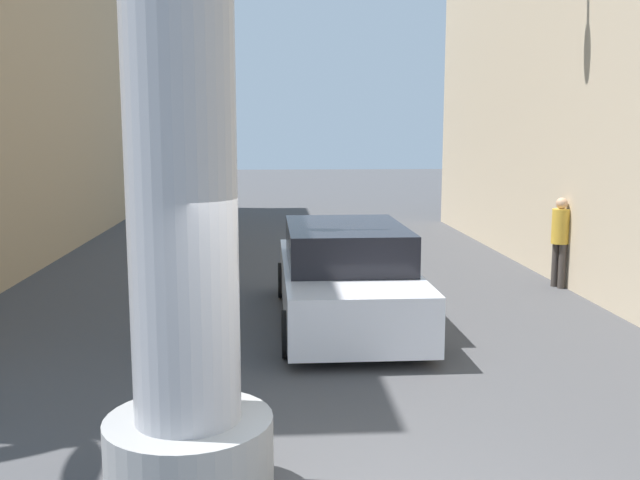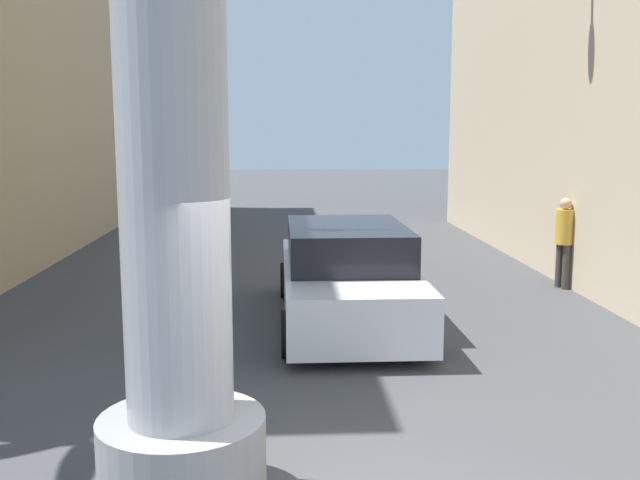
% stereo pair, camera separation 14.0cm
% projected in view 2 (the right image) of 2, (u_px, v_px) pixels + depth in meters
% --- Properties ---
extents(ground_plane, '(84.65, 84.65, 0.00)m').
position_uv_depth(ground_plane, '(308.00, 273.00, 15.34)').
color(ground_plane, '#424244').
extents(street_lamp, '(2.43, 0.28, 6.72)m').
position_uv_depth(street_lamp, '(620.00, 72.00, 12.99)').
color(street_lamp, '#59595E').
rests_on(street_lamp, ground).
extents(traffic_light_mast, '(5.07, 0.32, 5.83)m').
position_uv_depth(traffic_light_mast, '(9.00, 55.00, 10.35)').
color(traffic_light_mast, '#333333').
rests_on(traffic_light_mast, ground).
extents(car_lead, '(2.12, 5.04, 1.56)m').
position_uv_depth(car_lead, '(347.00, 276.00, 11.30)').
color(car_lead, black).
rests_on(car_lead, ground).
extents(palm_tree_far_left, '(3.02, 2.84, 9.09)m').
position_uv_depth(palm_tree_far_left, '(89.00, 33.00, 21.61)').
color(palm_tree_far_left, brown).
rests_on(palm_tree_far_left, ground).
extents(palm_tree_mid_right, '(2.81, 3.00, 6.40)m').
position_uv_depth(palm_tree_mid_right, '(584.00, 100.00, 16.33)').
color(palm_tree_mid_right, brown).
rests_on(palm_tree_mid_right, ground).
extents(pedestrian_mid_right, '(0.42, 0.42, 1.76)m').
position_uv_depth(pedestrian_mid_right, '(564.00, 236.00, 13.70)').
color(pedestrian_mid_right, '#3F3833').
rests_on(pedestrian_mid_right, ground).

